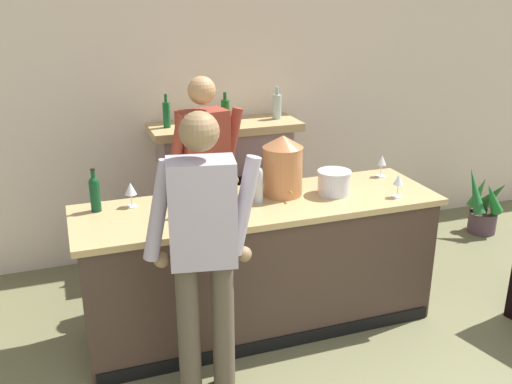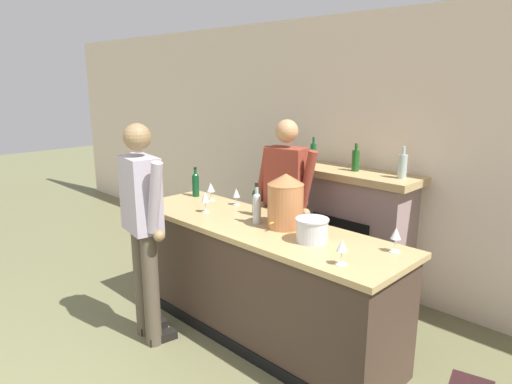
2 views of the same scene
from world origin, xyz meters
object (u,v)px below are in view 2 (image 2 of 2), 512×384
object	(u,v)px
ice_bucket_steel	(312,230)
wine_glass_front_left	(396,235)
fireplace_stone	(352,231)
wine_glass_by_dispenser	(342,247)
copper_dispenser	(285,201)
wine_bottle_merlot_tall	(196,183)
wine_glass_near_bucket	(236,194)
wine_bottle_rose_blush	(257,201)
wine_glass_back_row	(205,198)
wine_glass_mid_counter	(211,188)
person_customer	(143,225)
person_bartender	(285,204)
wine_bottle_chardonnay_pale	(257,207)

from	to	relation	value
ice_bucket_steel	wine_glass_front_left	xyz separation A→B (m)	(0.53, 0.23, 0.04)
fireplace_stone	wine_glass_by_dispenser	size ratio (longest dim) A/B	9.25
copper_dispenser	wine_glass_front_left	distance (m)	0.90
wine_bottle_merlot_tall	wine_glass_near_bucket	world-z (taller)	wine_bottle_merlot_tall
ice_bucket_steel	wine_glass_front_left	size ratio (longest dim) A/B	1.40
copper_dispenser	ice_bucket_steel	xyz separation A→B (m)	(0.35, -0.11, -0.13)
ice_bucket_steel	wine_glass_front_left	bearing A→B (deg)	23.67
wine_bottle_rose_blush	wine_glass_back_row	distance (m)	0.46
wine_glass_mid_counter	wine_bottle_merlot_tall	bearing A→B (deg)	-179.84
copper_dispenser	ice_bucket_steel	size ratio (longest dim) A/B	1.79
wine_bottle_rose_blush	wine_glass_by_dispenser	distance (m)	1.21
person_customer	wine_glass_by_dispenser	xyz separation A→B (m)	(1.54, 0.48, 0.09)
fireplace_stone	wine_bottle_rose_blush	size ratio (longest dim) A/B	5.43
person_bartender	ice_bucket_steel	size ratio (longest dim) A/B	7.26
ice_bucket_steel	wine_bottle_merlot_tall	bearing A→B (deg)	172.14
person_bartender	copper_dispenser	xyz separation A→B (m)	(0.44, -0.51, 0.21)
person_bartender	wine_bottle_chardonnay_pale	distance (m)	0.66
copper_dispenser	wine_glass_near_bucket	xyz separation A→B (m)	(-0.76, 0.18, -0.11)
person_customer	wine_bottle_merlot_tall	size ratio (longest dim) A/B	6.07
person_bartender	wine_glass_back_row	world-z (taller)	person_bartender
copper_dispenser	wine_bottle_rose_blush	size ratio (longest dim) A/B	1.53
fireplace_stone	person_customer	xyz separation A→B (m)	(-0.69, -1.94, 0.36)
ice_bucket_steel	wine_bottle_merlot_tall	size ratio (longest dim) A/B	0.82
person_customer	wine_glass_back_row	size ratio (longest dim) A/B	9.60
copper_dispenser	wine_bottle_merlot_tall	distance (m)	1.30
wine_glass_mid_counter	wine_glass_by_dispenser	bearing A→B (deg)	-13.58
wine_glass_mid_counter	wine_glass_near_bucket	world-z (taller)	wine_glass_mid_counter
fireplace_stone	copper_dispenser	distance (m)	1.27
fireplace_stone	wine_bottle_chardonnay_pale	xyz separation A→B (m)	(-0.12, -1.24, 0.48)
person_bartender	wine_glass_front_left	xyz separation A→B (m)	(1.33, -0.39, 0.12)
ice_bucket_steel	wine_bottle_merlot_tall	distance (m)	1.66
wine_glass_mid_counter	wine_glass_near_bucket	xyz separation A→B (m)	(0.30, 0.06, -0.01)
copper_dispenser	wine_glass_mid_counter	distance (m)	1.07
copper_dispenser	wine_bottle_merlot_tall	world-z (taller)	copper_dispenser
fireplace_stone	wine_glass_by_dispenser	xyz separation A→B (m)	(0.85, -1.46, 0.45)
wine_glass_mid_counter	wine_glass_front_left	distance (m)	1.94
person_customer	fireplace_stone	bearing A→B (deg)	70.32
wine_glass_back_row	person_customer	bearing A→B (deg)	-91.15
wine_bottle_chardonnay_pale	wine_glass_back_row	world-z (taller)	wine_bottle_chardonnay_pale
wine_bottle_rose_blush	wine_glass_mid_counter	distance (m)	0.66
ice_bucket_steel	wine_glass_near_bucket	distance (m)	1.15
wine_glass_near_bucket	wine_glass_by_dispenser	size ratio (longest dim) A/B	0.96
person_bartender	wine_glass_by_dispenser	size ratio (longest dim) A/B	10.60
copper_dispenser	wine_bottle_chardonnay_pale	size ratio (longest dim) A/B	1.35
ice_bucket_steel	wine_bottle_merlot_tall	world-z (taller)	wine_bottle_merlot_tall
wine_glass_front_left	wine_glass_by_dispenser	xyz separation A→B (m)	(-0.13, -0.44, -0.00)
wine_bottle_merlot_tall	wine_glass_mid_counter	xyz separation A→B (m)	(0.23, 0.00, -0.01)
person_bartender	ice_bucket_steel	bearing A→B (deg)	-38.06
wine_bottle_merlot_tall	wine_glass_near_bucket	size ratio (longest dim) A/B	1.86
person_customer	wine_glass_mid_counter	xyz separation A→B (m)	(-0.27, 0.92, 0.10)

